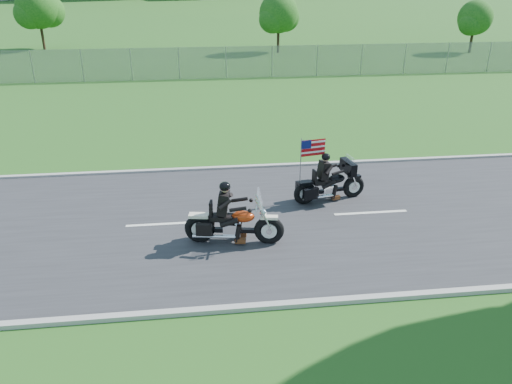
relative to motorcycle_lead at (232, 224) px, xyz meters
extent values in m
plane|color=#225219|center=(0.18, 1.20, -0.56)|extent=(420.00, 420.00, 0.00)
cube|color=#28282B|center=(0.18, 1.20, -0.54)|extent=(120.00, 8.00, 0.04)
cube|color=#9E9B93|center=(0.18, 5.25, -0.51)|extent=(120.00, 0.18, 0.12)
cube|color=#9E9B93|center=(0.18, -2.85, -0.51)|extent=(120.00, 0.18, 0.12)
cube|color=gray|center=(-4.82, 21.20, 0.44)|extent=(60.00, 0.03, 2.00)
cylinder|color=#382316|center=(6.18, 31.20, 0.70)|extent=(0.22, 0.22, 2.52)
sphere|color=#154713|center=(6.18, 31.20, 2.59)|extent=(3.20, 3.20, 3.20)
sphere|color=#154713|center=(6.82, 31.68, 2.23)|extent=(2.40, 2.40, 2.40)
sphere|color=#154713|center=(5.62, 30.80, 2.14)|extent=(2.24, 2.24, 2.24)
cylinder|color=#382316|center=(-13.82, 35.20, 0.84)|extent=(0.22, 0.22, 2.80)
sphere|color=#154713|center=(-13.82, 35.20, 2.94)|extent=(3.60, 3.60, 3.60)
sphere|color=#154713|center=(-13.10, 35.74, 2.54)|extent=(2.70, 2.70, 2.70)
sphere|color=#154713|center=(-14.45, 34.75, 2.44)|extent=(2.52, 2.52, 2.52)
cylinder|color=#382316|center=(22.18, 29.20, 0.56)|extent=(0.22, 0.22, 2.24)
sphere|color=#154713|center=(22.18, 29.20, 2.24)|extent=(2.80, 2.80, 2.80)
sphere|color=#154713|center=(22.74, 29.62, 1.92)|extent=(2.10, 2.10, 2.10)
sphere|color=#154713|center=(21.69, 28.85, 1.84)|extent=(1.96, 1.96, 1.96)
torus|color=black|center=(0.94, -0.16, -0.15)|extent=(0.82, 0.32, 0.80)
torus|color=black|center=(-0.86, 0.14, -0.15)|extent=(0.82, 0.32, 0.80)
ellipsoid|color=#BB330D|center=(0.28, -0.05, 0.24)|extent=(0.65, 0.44, 0.30)
cube|color=black|center=(-0.28, 0.05, 0.19)|extent=(0.64, 0.41, 0.13)
cube|color=black|center=(-0.22, 0.04, 0.61)|extent=(0.32, 0.47, 0.59)
sphere|color=black|center=(-0.17, 0.03, 1.07)|extent=(0.33, 0.33, 0.29)
cube|color=silver|center=(0.70, -0.12, 0.75)|extent=(0.12, 0.50, 0.43)
torus|color=black|center=(3.99, 2.40, -0.19)|extent=(0.74, 0.31, 0.72)
torus|color=black|center=(2.37, 2.08, -0.19)|extent=(0.74, 0.31, 0.72)
ellipsoid|color=black|center=(3.39, 2.28, 0.16)|extent=(0.59, 0.41, 0.27)
cube|color=black|center=(2.89, 2.18, 0.13)|extent=(0.58, 0.39, 0.12)
cube|color=black|center=(2.94, 2.19, 0.51)|extent=(0.30, 0.43, 0.54)
sphere|color=black|center=(2.99, 2.20, 0.92)|extent=(0.31, 0.31, 0.26)
cube|color=black|center=(3.75, 2.35, 0.51)|extent=(0.36, 0.81, 0.39)
cube|color=#B70C11|center=(2.62, 2.33, 1.19)|extent=(0.77, 0.17, 0.51)
camera|label=1|loc=(-0.74, -11.46, 6.15)|focal=35.00mm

